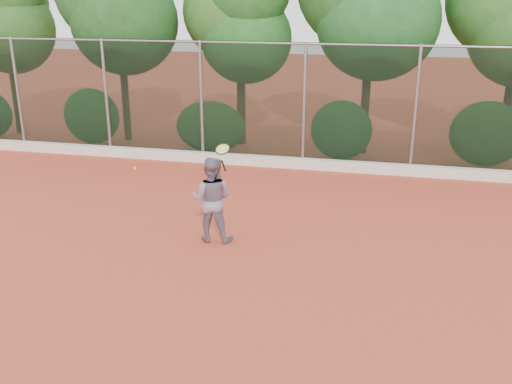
# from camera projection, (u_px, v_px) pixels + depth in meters

# --- Properties ---
(ground) EXTENTS (80.00, 80.00, 0.00)m
(ground) POSITION_uv_depth(u_px,v_px,m) (243.00, 277.00, 10.00)
(ground) COLOR #BC452C
(ground) RESTS_ON ground
(concrete_curb) EXTENTS (24.00, 0.20, 0.30)m
(concrete_curb) POSITION_uv_depth(u_px,v_px,m) (302.00, 163.00, 16.23)
(concrete_curb) COLOR silver
(concrete_curb) RESTS_ON ground
(tennis_player) EXTENTS (0.87, 0.70, 1.73)m
(tennis_player) POSITION_uv_depth(u_px,v_px,m) (212.00, 199.00, 11.27)
(tennis_player) COLOR slate
(tennis_player) RESTS_ON ground
(chainlink_fence) EXTENTS (24.09, 0.09, 3.50)m
(chainlink_fence) POSITION_uv_depth(u_px,v_px,m) (304.00, 103.00, 15.84)
(chainlink_fence) COLOR black
(chainlink_fence) RESTS_ON ground
(foliage_backdrop) EXTENTS (23.70, 3.63, 7.55)m
(foliage_backdrop) POSITION_uv_depth(u_px,v_px,m) (298.00, 5.00, 16.95)
(foliage_backdrop) COLOR #422A19
(foliage_backdrop) RESTS_ON ground
(tennis_racket) EXTENTS (0.32, 0.30, 0.57)m
(tennis_racket) POSITION_uv_depth(u_px,v_px,m) (223.00, 151.00, 10.77)
(tennis_racket) COLOR black
(tennis_racket) RESTS_ON ground
(tennis_ball_in_flight) EXTENTS (0.07, 0.07, 0.07)m
(tennis_ball_in_flight) POSITION_uv_depth(u_px,v_px,m) (135.00, 168.00, 11.87)
(tennis_ball_in_flight) COLOR #C3E233
(tennis_ball_in_flight) RESTS_ON ground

